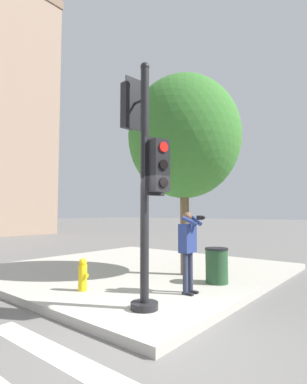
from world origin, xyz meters
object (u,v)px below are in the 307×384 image
Objects in this scene: trash_bin at (217,265)px; person_photographer at (188,244)px; street_tree at (184,137)px; traffic_signal_pole at (144,166)px; fire_hydrant at (83,275)px.

person_photographer is at bearing 178.94° from trash_bin.
street_tree reaches higher than trash_bin.
traffic_signal_pole is at bearing 178.12° from trash_bin.
traffic_signal_pole reaches higher than trash_bin.
street_tree is 3.64m from trash_bin.
traffic_signal_pole is 2.90m from fire_hydrant.
person_photographer reaches higher than trash_bin.
street_tree is 7.99× the size of fire_hydrant.
person_photographer is 0.31× the size of street_tree.
traffic_signal_pole is at bearing -160.24° from street_tree.
trash_bin is at bearing -107.14° from street_tree.
traffic_signal_pole is 6.43× the size of fire_hydrant.
trash_bin is (-0.36, -1.15, -3.43)m from street_tree.
traffic_signal_pole reaches higher than person_photographer.
fire_hydrant is at bearing 164.34° from street_tree.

